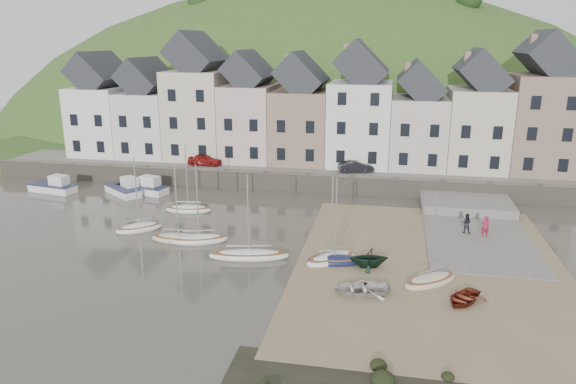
% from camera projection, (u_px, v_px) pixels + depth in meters
% --- Properties ---
extents(ground, '(160.00, 160.00, 0.00)m').
position_uv_depth(ground, '(272.00, 255.00, 38.35)').
color(ground, '#4B463B').
rests_on(ground, ground).
extents(quay_land, '(90.00, 30.00, 1.50)m').
position_uv_depth(quay_land, '(326.00, 154.00, 68.35)').
color(quay_land, '#345120').
rests_on(quay_land, ground).
extents(quay_street, '(70.00, 7.00, 0.10)m').
position_uv_depth(quay_street, '(314.00, 169.00, 57.27)').
color(quay_street, slate).
rests_on(quay_street, quay_land).
extents(seawall, '(70.00, 1.20, 1.80)m').
position_uv_depth(seawall, '(309.00, 183.00, 54.15)').
color(seawall, slate).
rests_on(seawall, ground).
extents(beach, '(18.00, 26.00, 0.06)m').
position_uv_depth(beach, '(430.00, 266.00, 36.34)').
color(beach, '#7F6C4D').
rests_on(beach, ground).
extents(slipway, '(8.00, 18.00, 0.12)m').
position_uv_depth(slipway, '(474.00, 230.00, 43.15)').
color(slipway, slate).
rests_on(slipway, ground).
extents(hillside, '(134.40, 84.00, 84.00)m').
position_uv_depth(hillside, '(316.00, 220.00, 100.85)').
color(hillside, '#345120').
rests_on(hillside, ground).
extents(townhouse_terrace, '(61.05, 8.00, 13.93)m').
position_uv_depth(townhouse_terrace, '(335.00, 111.00, 58.66)').
color(townhouse_terrace, white).
rests_on(townhouse_terrace, quay_land).
extents(sailboat_0, '(4.26, 2.03, 6.32)m').
position_uv_depth(sailboat_0, '(188.00, 209.00, 47.80)').
color(sailboat_0, white).
rests_on(sailboat_0, ground).
extents(sailboat_1, '(3.87, 3.53, 6.32)m').
position_uv_depth(sailboat_1, '(139.00, 228.00, 43.05)').
color(sailboat_1, white).
rests_on(sailboat_1, ground).
extents(sailboat_2, '(4.35, 1.62, 6.32)m').
position_uv_depth(sailboat_2, '(179.00, 238.00, 40.75)').
color(sailboat_2, beige).
rests_on(sailboat_2, ground).
extents(sailboat_3, '(4.57, 2.85, 6.32)m').
position_uv_depth(sailboat_3, '(199.00, 239.00, 40.57)').
color(sailboat_3, white).
rests_on(sailboat_3, ground).
extents(sailboat_4, '(5.90, 2.61, 6.32)m').
position_uv_depth(sailboat_4, '(249.00, 255.00, 37.63)').
color(sailboat_4, white).
rests_on(sailboat_4, ground).
extents(sailboat_5, '(4.01, 2.12, 6.32)m').
position_uv_depth(sailboat_5, '(335.00, 260.00, 36.74)').
color(sailboat_5, '#141C3F').
rests_on(sailboat_5, ground).
extents(sailboat_6, '(3.93, 3.76, 6.32)m').
position_uv_depth(sailboat_6, '(331.00, 258.00, 36.99)').
color(sailboat_6, white).
rests_on(sailboat_6, ground).
extents(sailboat_7, '(4.05, 3.72, 6.32)m').
position_uv_depth(sailboat_7, '(430.00, 280.00, 33.66)').
color(sailboat_7, beige).
rests_on(sailboat_7, ground).
extents(motorboat_0, '(5.65, 2.98, 1.70)m').
position_uv_depth(motorboat_0, '(144.00, 187.00, 53.70)').
color(motorboat_0, white).
rests_on(motorboat_0, ground).
extents(motorboat_1, '(5.15, 2.60, 1.70)m').
position_uv_depth(motorboat_1, '(54.00, 186.00, 54.02)').
color(motorboat_1, white).
rests_on(motorboat_1, ground).
extents(motorboat_2, '(4.76, 4.15, 1.70)m').
position_uv_depth(motorboat_2, '(124.00, 189.00, 53.15)').
color(motorboat_2, white).
rests_on(motorboat_2, ground).
extents(rowboat_white, '(3.91, 3.19, 0.71)m').
position_uv_depth(rowboat_white, '(361.00, 288.00, 32.24)').
color(rowboat_white, silver).
rests_on(rowboat_white, beach).
extents(rowboat_green, '(3.05, 2.79, 1.37)m').
position_uv_depth(rowboat_green, '(369.00, 258.00, 35.92)').
color(rowboat_green, black).
rests_on(rowboat_green, beach).
extents(rowboat_red, '(3.27, 3.49, 0.59)m').
position_uv_depth(rowboat_red, '(463.00, 298.00, 31.16)').
color(rowboat_red, maroon).
rests_on(rowboat_red, beach).
extents(person_red, '(0.67, 0.50, 1.68)m').
position_uv_depth(person_red, '(485.00, 226.00, 41.34)').
color(person_red, '#9E1C39').
rests_on(person_red, slipway).
extents(person_dark, '(0.86, 0.72, 1.60)m').
position_uv_depth(person_dark, '(466.00, 223.00, 42.12)').
color(person_dark, '#232228').
rests_on(person_dark, slipway).
extents(car_left, '(3.72, 1.60, 1.25)m').
position_uv_depth(car_left, '(205.00, 160.00, 58.31)').
color(car_left, maroon).
rests_on(car_left, quay_street).
extents(car_right, '(3.87, 2.23, 1.21)m').
position_uv_depth(car_right, '(356.00, 167.00, 55.32)').
color(car_right, black).
rests_on(car_right, quay_street).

